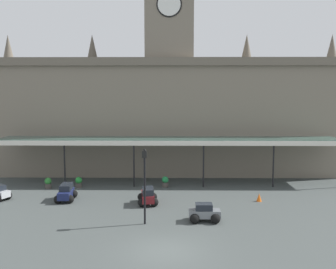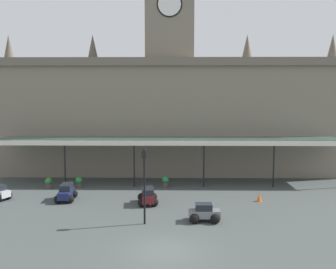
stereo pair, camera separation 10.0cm
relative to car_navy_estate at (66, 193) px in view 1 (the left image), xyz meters
name	(u,v)px [view 1 (the left image)]	position (x,y,z in m)	size (l,w,h in m)	color
ground_plane	(166,251)	(8.01, -9.71, -0.56)	(140.00, 140.00, 0.00)	#404644
station_building	(169,108)	(8.01, 11.17, 6.25)	(35.55, 6.25, 21.02)	slate
entrance_canopy	(169,140)	(8.01, 5.82, 3.54)	(31.30, 3.26, 4.26)	#38564C
car_navy_estate	(66,193)	(0.00, 0.00, 0.00)	(1.64, 2.30, 1.27)	#19214C
car_maroon_estate	(148,197)	(6.47, -0.89, 0.00)	(1.70, 2.33, 1.27)	maroon
car_grey_sedan	(204,214)	(10.45, -4.87, -0.06)	(2.05, 1.53, 1.19)	slate
victorian_lamppost	(145,177)	(6.58, -5.44, 2.48)	(0.30, 0.30, 4.90)	black
traffic_cone	(259,197)	(15.10, -0.10, -0.25)	(0.40, 0.40, 0.63)	orange
planter_by_canopy	(48,183)	(-2.64, 3.82, -0.07)	(0.60, 0.60, 0.96)	#47423D
planter_near_kerb	(79,182)	(-0.01, 4.17, -0.07)	(0.60, 0.60, 0.96)	#47423D
planter_forecourt_centre	(165,182)	(7.70, 4.47, -0.07)	(0.60, 0.60, 0.96)	#47423D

